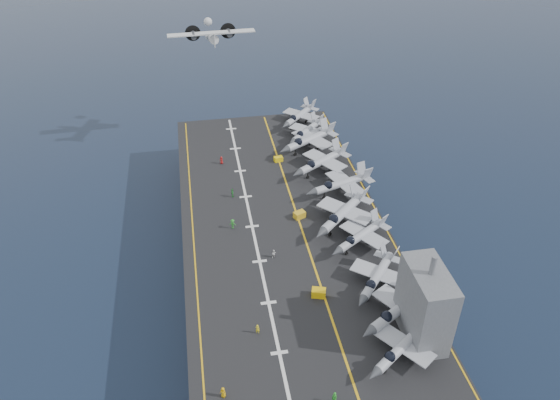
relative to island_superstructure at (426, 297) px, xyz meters
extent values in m
plane|color=#142135|center=(-15.00, 30.00, -17.90)|extent=(500.00, 500.00, 0.00)
cube|color=#56595E|center=(-15.00, 30.00, -12.90)|extent=(36.00, 90.00, 10.00)
cube|color=black|center=(-15.00, 30.00, -7.70)|extent=(38.00, 92.00, 0.40)
cube|color=gold|center=(-12.00, 30.00, -7.48)|extent=(0.35, 90.00, 0.02)
cube|color=silver|center=(-21.00, 30.00, -7.48)|extent=(0.50, 90.00, 0.02)
cube|color=gold|center=(-32.00, 30.00, -7.48)|extent=(0.25, 90.00, 0.02)
cube|color=gold|center=(3.50, 30.00, -7.48)|extent=(0.25, 90.00, 0.02)
imported|color=gold|center=(-29.50, -5.82, -6.63)|extent=(1.26, 1.14, 1.74)
imported|color=gold|center=(-23.55, 4.18, -6.64)|extent=(1.17, 0.92, 1.72)
imported|color=#258527|center=(-24.62, 30.15, -6.51)|extent=(1.38, 1.12, 1.98)
imported|color=#268C33|center=(-23.62, 40.46, -6.55)|extent=(0.85, 1.20, 1.90)
imported|color=#B21919|center=(-24.71, 53.86, -6.63)|extent=(1.25, 1.19, 1.74)
imported|color=#249425|center=(-15.32, -9.24, -6.51)|extent=(1.38, 1.41, 1.98)
imported|color=silver|center=(-18.36, 20.64, -6.69)|extent=(1.16, 1.02, 1.63)
camera|label=1|loc=(-29.70, -50.70, 55.02)|focal=35.00mm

